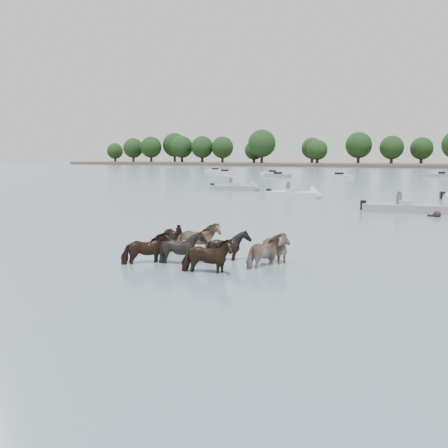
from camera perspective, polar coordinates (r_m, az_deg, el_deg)
The scene contains 8 objects.
ground at distance 15.44m, azimuth -4.85°, elevation -5.13°, with size 400.00×400.00×0.00m, color slate.
shoreline at distance 180.39m, azimuth 4.50°, elevation 6.72°, with size 160.00×30.00×1.00m, color #4C4233.
pony_herd at distance 16.59m, azimuth -1.86°, elevation -2.87°, with size 5.93×3.96×1.37m.
swimming_pony at distance 31.04m, azimuth 22.71°, elevation 0.95°, with size 0.72×0.44×0.44m.
motorboat_a at distance 42.22m, azimuth 8.63°, elevation 3.25°, with size 4.92×1.78×1.92m.
motorboat_b at distance 32.97m, azimuth 21.04°, elevation 1.61°, with size 5.72×2.58×1.92m.
motorboat_f at distance 50.73m, azimuth 1.94°, elevation 4.06°, with size 5.31×2.60×1.92m.
treeline at distance 180.45m, azimuth 4.75°, elevation 8.68°, with size 149.70×23.53×12.49m.
Camera 1 is at (8.70, -12.29, 3.42)m, focal length 40.71 mm.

